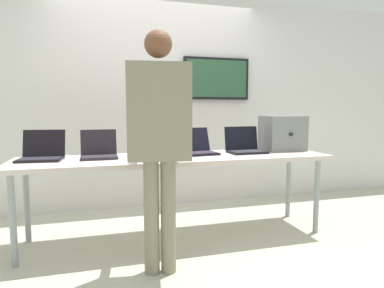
{
  "coord_description": "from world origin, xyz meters",
  "views": [
    {
      "loc": [
        -0.68,
        -2.94,
        1.21
      ],
      "look_at": [
        0.17,
        0.09,
        0.87
      ],
      "focal_mm": 30.82,
      "sensor_mm": 36.0,
      "label": 1
    }
  ],
  "objects_px": {
    "laptop_station_2": "(151,150)",
    "laptop_station_3": "(197,148)",
    "laptop_station_0": "(42,153)",
    "laptop_station_1": "(99,151)",
    "laptop_station_4": "(245,147)",
    "person": "(159,129)",
    "equipment_box": "(282,133)",
    "workbench": "(177,162)"
  },
  "relations": [
    {
      "from": "equipment_box",
      "to": "laptop_station_0",
      "type": "xyz_separation_m",
      "value": [
        -2.35,
        -0.03,
        -0.12
      ]
    },
    {
      "from": "workbench",
      "to": "person",
      "type": "relative_size",
      "value": 1.64
    },
    {
      "from": "equipment_box",
      "to": "laptop_station_3",
      "type": "relative_size",
      "value": 1.12
    },
    {
      "from": "laptop_station_3",
      "to": "laptop_station_4",
      "type": "height_order",
      "value": "laptop_station_4"
    },
    {
      "from": "equipment_box",
      "to": "laptop_station_4",
      "type": "xyz_separation_m",
      "value": [
        -0.46,
        -0.06,
        -0.12
      ]
    },
    {
      "from": "laptop_station_1",
      "to": "laptop_station_3",
      "type": "bearing_deg",
      "value": 1.39
    },
    {
      "from": "laptop_station_2",
      "to": "laptop_station_4",
      "type": "relative_size",
      "value": 0.99
    },
    {
      "from": "workbench",
      "to": "laptop_station_0",
      "type": "height_order",
      "value": "laptop_station_0"
    },
    {
      "from": "workbench",
      "to": "laptop_station_0",
      "type": "distance_m",
      "value": 1.18
    },
    {
      "from": "workbench",
      "to": "equipment_box",
      "type": "relative_size",
      "value": 6.91
    },
    {
      "from": "laptop_station_3",
      "to": "laptop_station_1",
      "type": "bearing_deg",
      "value": -178.61
    },
    {
      "from": "laptop_station_4",
      "to": "laptop_station_3",
      "type": "bearing_deg",
      "value": 175.16
    },
    {
      "from": "workbench",
      "to": "person",
      "type": "height_order",
      "value": "person"
    },
    {
      "from": "laptop_station_2",
      "to": "person",
      "type": "height_order",
      "value": "person"
    },
    {
      "from": "laptop_station_0",
      "to": "laptop_station_2",
      "type": "xyz_separation_m",
      "value": [
        0.95,
        -0.0,
        -0.0
      ]
    },
    {
      "from": "laptop_station_3",
      "to": "person",
      "type": "xyz_separation_m",
      "value": [
        -0.51,
        -0.75,
        0.24
      ]
    },
    {
      "from": "laptop_station_1",
      "to": "laptop_station_2",
      "type": "xyz_separation_m",
      "value": [
        0.47,
        0.01,
        -0.0
      ]
    },
    {
      "from": "laptop_station_4",
      "to": "person",
      "type": "bearing_deg",
      "value": -144.69
    },
    {
      "from": "equipment_box",
      "to": "laptop_station_4",
      "type": "height_order",
      "value": "equipment_box"
    },
    {
      "from": "equipment_box",
      "to": "laptop_station_2",
      "type": "distance_m",
      "value": 1.41
    },
    {
      "from": "laptop_station_1",
      "to": "laptop_station_3",
      "type": "distance_m",
      "value": 0.93
    },
    {
      "from": "laptop_station_2",
      "to": "workbench",
      "type": "bearing_deg",
      "value": -26.37
    },
    {
      "from": "workbench",
      "to": "laptop_station_0",
      "type": "bearing_deg",
      "value": 174.35
    },
    {
      "from": "laptop_station_0",
      "to": "workbench",
      "type": "bearing_deg",
      "value": -5.65
    },
    {
      "from": "equipment_box",
      "to": "laptop_station_2",
      "type": "bearing_deg",
      "value": -178.69
    },
    {
      "from": "laptop_station_0",
      "to": "laptop_station_1",
      "type": "xyz_separation_m",
      "value": [
        0.48,
        -0.01,
        -0.0
      ]
    },
    {
      "from": "laptop_station_3",
      "to": "laptop_station_4",
      "type": "xyz_separation_m",
      "value": [
        0.49,
        -0.04,
        0.0
      ]
    },
    {
      "from": "laptop_station_2",
      "to": "laptop_station_3",
      "type": "xyz_separation_m",
      "value": [
        0.46,
        0.01,
        0.0
      ]
    },
    {
      "from": "person",
      "to": "laptop_station_3",
      "type": "bearing_deg",
      "value": 55.86
    },
    {
      "from": "laptop_station_0",
      "to": "laptop_station_4",
      "type": "relative_size",
      "value": 1.03
    },
    {
      "from": "laptop_station_2",
      "to": "person",
      "type": "xyz_separation_m",
      "value": [
        -0.05,
        -0.73,
        0.24
      ]
    },
    {
      "from": "laptop_station_0",
      "to": "person",
      "type": "bearing_deg",
      "value": -39.47
    },
    {
      "from": "laptop_station_2",
      "to": "laptop_station_4",
      "type": "distance_m",
      "value": 0.95
    },
    {
      "from": "laptop_station_2",
      "to": "laptop_station_3",
      "type": "distance_m",
      "value": 0.46
    },
    {
      "from": "equipment_box",
      "to": "laptop_station_1",
      "type": "height_order",
      "value": "equipment_box"
    },
    {
      "from": "workbench",
      "to": "laptop_station_1",
      "type": "relative_size",
      "value": 8.95
    },
    {
      "from": "laptop_station_0",
      "to": "laptop_station_4",
      "type": "xyz_separation_m",
      "value": [
        1.89,
        -0.03,
        0.0
      ]
    },
    {
      "from": "laptop_station_1",
      "to": "laptop_station_4",
      "type": "distance_m",
      "value": 1.41
    },
    {
      "from": "workbench",
      "to": "laptop_station_4",
      "type": "distance_m",
      "value": 0.73
    },
    {
      "from": "laptop_station_3",
      "to": "person",
      "type": "bearing_deg",
      "value": -124.14
    },
    {
      "from": "equipment_box",
      "to": "laptop_station_1",
      "type": "relative_size",
      "value": 1.3
    },
    {
      "from": "equipment_box",
      "to": "laptop_station_0",
      "type": "distance_m",
      "value": 2.35
    }
  ]
}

